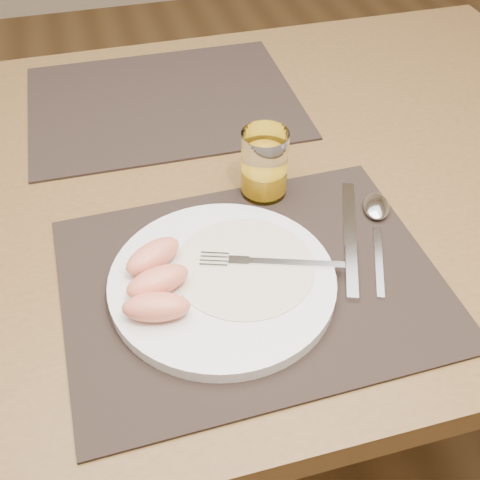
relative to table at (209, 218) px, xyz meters
name	(u,v)px	position (x,y,z in m)	size (l,w,h in m)	color
ground	(219,432)	(0.00, 0.00, -0.67)	(5.00, 5.00, 0.00)	brown
table	(209,218)	(0.00, 0.00, 0.00)	(1.40, 0.90, 0.75)	brown
placemat_near	(251,281)	(0.00, -0.22, 0.09)	(0.45, 0.35, 0.00)	black
placemat_far	(163,102)	(-0.03, 0.22, 0.09)	(0.45, 0.35, 0.00)	black
plate	(222,282)	(-0.03, -0.22, 0.10)	(0.27, 0.27, 0.02)	white
plate_dressing	(244,266)	(0.00, -0.21, 0.10)	(0.17, 0.17, 0.00)	white
fork	(259,262)	(0.02, -0.21, 0.11)	(0.17, 0.07, 0.00)	silver
knife	(350,246)	(0.14, -0.20, 0.09)	(0.09, 0.21, 0.01)	silver
spoon	(377,214)	(0.20, -0.15, 0.09)	(0.09, 0.18, 0.01)	silver
juice_glass	(264,167)	(0.07, -0.06, 0.13)	(0.06, 0.06, 0.10)	white
grapefruit_wedges	(156,281)	(-0.11, -0.22, 0.12)	(0.09, 0.14, 0.03)	#EC8360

